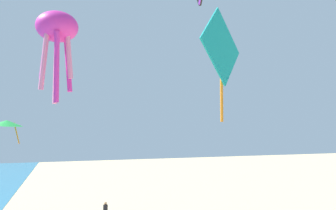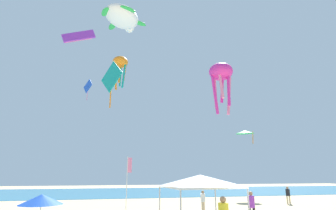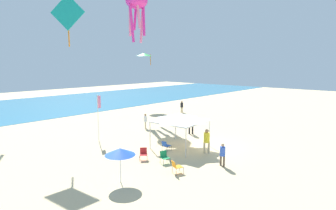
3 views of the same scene
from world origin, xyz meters
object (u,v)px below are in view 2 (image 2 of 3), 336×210
Objects in this scene: kite_diamond_blue at (88,87)px; kite_diamond_teal at (111,78)px; beach_umbrella at (41,199)px; canopy_tent at (200,181)px; kite_turtle_white at (122,18)px; banner_flag at (128,179)px; kite_octopus_orange at (120,64)px; kite_parafoil_purple at (79,36)px; person_near_umbrella at (288,194)px; kite_delta_green at (245,132)px; person_far_stroller at (251,204)px; person_beachcomber at (203,199)px; kite_octopus_magenta at (221,74)px.

kite_diamond_teal is at bearing -15.52° from kite_diamond_blue.
canopy_tent is at bearing 13.21° from beach_umbrella.
kite_turtle_white is at bearing 78.34° from beach_umbrella.
banner_flag is 21.54m from kite_octopus_orange.
kite_turtle_white reaches higher than canopy_tent.
beach_umbrella is at bearing 89.83° from kite_parafoil_purple.
banner_flag is at bearing 113.89° from kite_parafoil_purple.
kite_delta_green reaches higher than person_near_umbrella.
banner_flag is at bearing -147.86° from person_far_stroller.
person_beachcomber is at bearing 69.35° from canopy_tent.
person_beachcomber is (2.62, 6.96, -1.54)m from canopy_tent.
banner_flag reaches higher than person_beachcomber.
kite_delta_green is 0.57× the size of kite_turtle_white.
kite_diamond_blue reaches higher than kite_octopus_magenta.
kite_delta_green is at bearing -101.89° from kite_diamond_teal.
kite_parafoil_purple is at bearing 107.73° from kite_octopus_magenta.
kite_octopus_orange is (-7.90, 19.53, 16.94)m from person_far_stroller.
beach_umbrella is 13.50m from kite_diamond_teal.
kite_delta_green is at bearing -24.75° from kite_octopus_magenta.
kite_octopus_magenta is (5.42, 7.22, 13.69)m from person_beachcomber.
kite_diamond_teal is 11.86m from kite_turtle_white.
kite_parafoil_purple reaches higher than person_near_umbrella.
canopy_tent is at bearing 113.13° from kite_parafoil_purple.
person_near_umbrella is at bearing -104.51° from kite_octopus_magenta.
kite_parafoil_purple reaches higher than kite_diamond_teal.
beach_umbrella is 25.46m from kite_parafoil_purple.
canopy_tent is at bearing -62.58° from banner_flag.
person_near_umbrella is at bearing 107.65° from person_far_stroller.
person_far_stroller is (7.38, -4.59, -1.43)m from banner_flag.
kite_diamond_blue reaches higher than kite_diamond_teal.
kite_delta_green is at bearing 177.36° from kite_parafoil_purple.
canopy_tent reaches higher than person_near_umbrella.
beach_umbrella is 0.43× the size of kite_octopus_orange.
kite_delta_green is at bearing -32.63° from kite_octopus_orange.
canopy_tent is 16.30m from person_near_umbrella.
kite_delta_green is at bearing -177.94° from person_beachcomber.
kite_delta_green is at bearing 39.33° from kite_diamond_blue.
beach_umbrella is 28.95m from kite_delta_green.
kite_octopus_orange is at bearing -41.40° from person_near_umbrella.
kite_turtle_white reaches higher than beach_umbrella.
kite_diamond_teal is at bearing -0.08° from person_near_umbrella.
kite_diamond_blue is at bearing 92.26° from beach_umbrella.
canopy_tent is 0.94× the size of banner_flag.
person_near_umbrella is (16.02, 3.66, -1.52)m from banner_flag.
kite_diamond_blue is 8.07m from kite_octopus_orange.
canopy_tent is 2.18× the size of person_far_stroller.
person_beachcomber is (10.09, 8.71, -0.92)m from beach_umbrella.
kite_turtle_white is 5.91m from kite_parafoil_purple.
kite_turtle_white is (-16.79, 4.14, 19.87)m from person_near_umbrella.
person_near_umbrella is 10.52m from person_beachcomber.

